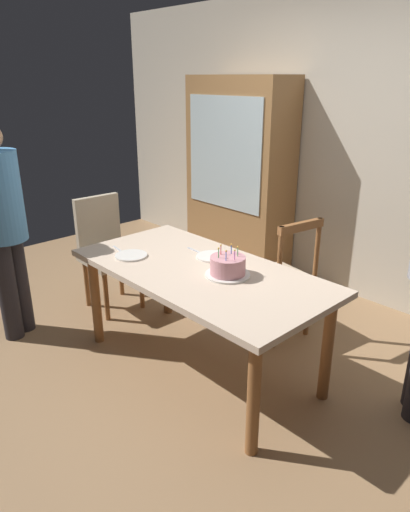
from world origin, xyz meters
The scene contains 12 objects.
ground centered at (0.00, 0.00, 0.00)m, with size 6.40×6.40×0.00m, color #93704C.
back_wall centered at (0.00, 1.85, 1.30)m, with size 6.40×0.10×2.60m, color beige.
dining_table centered at (0.00, 0.00, 0.65)m, with size 1.74×0.87×0.74m.
birthday_cake centered at (0.20, 0.05, 0.79)m, with size 0.28×0.28×0.19m.
plate_near_celebrant centered at (-0.48, -0.20, 0.74)m, with size 0.22×0.22×0.01m, color white.
plate_far_side centered at (-0.09, 0.20, 0.74)m, with size 0.22×0.22×0.01m, color white.
fork_near_celebrant centered at (-0.64, -0.19, 0.74)m, with size 0.18×0.02×0.01m, color silver.
fork_far_side centered at (-0.25, 0.19, 0.74)m, with size 0.18×0.02×0.01m, color silver.
chair_spindle_back centered at (0.08, 0.75, 0.46)m, with size 0.51×0.51×0.95m.
chair_upholstered centered at (-1.26, 0.07, 0.53)m, with size 0.46×0.46×0.95m.
person_celebrant centered at (-1.30, -0.72, 0.91)m, with size 0.32×0.32×1.59m.
china_cabinet centered at (-1.11, 1.56, 0.95)m, with size 1.10×0.45×1.90m.
Camera 1 is at (2.02, -1.84, 1.88)m, focal length 32.49 mm.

